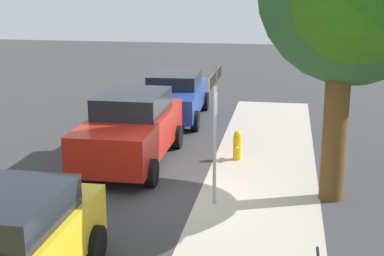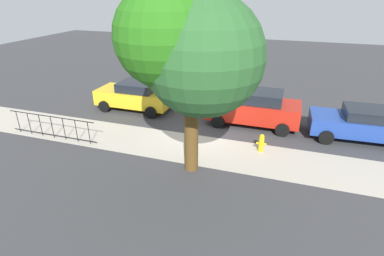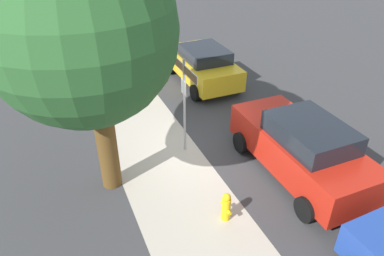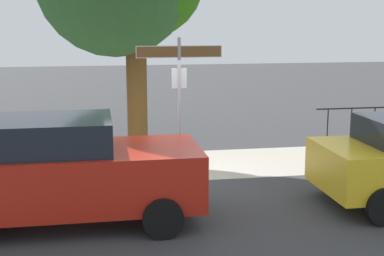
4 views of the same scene
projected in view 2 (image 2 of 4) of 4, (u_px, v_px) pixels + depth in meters
name	position (u px, v px, depth m)	size (l,w,h in m)	color
ground_plane	(203.00, 136.00, 14.35)	(60.00, 60.00, 0.00)	#38383A
sidewalk_strip	(152.00, 142.00, 13.80)	(24.00, 2.60, 0.00)	#AFA596
street_sign	(193.00, 94.00, 13.20)	(1.80, 0.07, 2.96)	#9EA0A5
shade_tree	(188.00, 52.00, 9.61)	(4.61, 4.02, 6.56)	brown
car_blue	(362.00, 123.00, 13.71)	(4.40, 2.16, 1.51)	#1F3E94
car_red	(254.00, 108.00, 15.15)	(4.50, 2.03, 1.78)	#B11E11
car_yellow	(135.00, 95.00, 17.12)	(4.17, 2.04, 1.60)	gold
iron_fence	(52.00, 126.00, 13.97)	(4.57, 0.04, 1.07)	black
fire_hydrant	(261.00, 143.00, 12.89)	(0.42, 0.22, 0.78)	yellow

